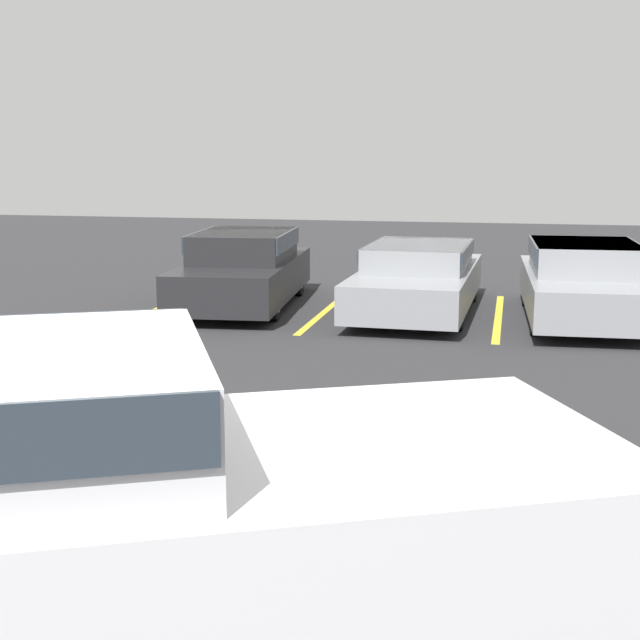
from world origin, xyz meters
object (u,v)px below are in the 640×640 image
object	(u,v)px
pickup_truck	(58,523)
parked_sedan_b	(418,276)
parked_sedan_c	(584,279)
parked_sedan_a	(243,267)

from	to	relation	value
pickup_truck	parked_sedan_b	world-z (taller)	pickup_truck
parked_sedan_c	parked_sedan_a	bearing A→B (deg)	-93.65
parked_sedan_b	pickup_truck	bearing A→B (deg)	-1.44
parked_sedan_a	parked_sedan_b	world-z (taller)	parked_sedan_a
pickup_truck	parked_sedan_c	bearing A→B (deg)	48.21
parked_sedan_a	parked_sedan_c	world-z (taller)	parked_sedan_a
pickup_truck	parked_sedan_b	bearing A→B (deg)	61.80
pickup_truck	parked_sedan_a	size ratio (longest dim) A/B	1.35
parked_sedan_a	parked_sedan_c	size ratio (longest dim) A/B	1.00
pickup_truck	parked_sedan_a	bearing A→B (deg)	77.37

